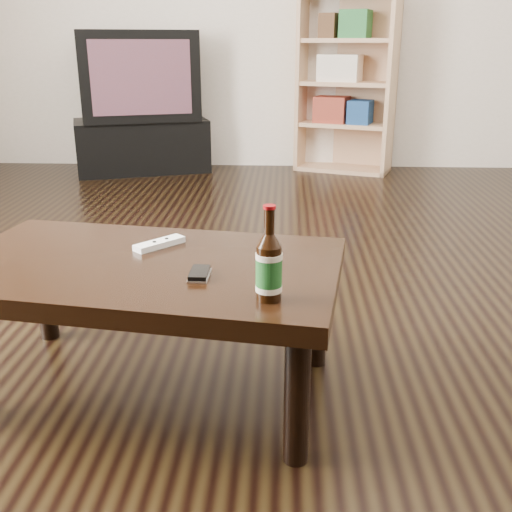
{
  "coord_description": "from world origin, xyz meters",
  "views": [
    {
      "loc": [
        0.01,
        -1.95,
        0.97
      ],
      "look_at": [
        -0.05,
        -0.66,
        0.51
      ],
      "focal_mm": 42.0,
      "sensor_mm": 36.0,
      "label": 1
    }
  ],
  "objects_px": {
    "tv": "(138,76)",
    "phone": "(200,274)",
    "coffee_table": "(144,279)",
    "remote": "(159,244)",
    "bookshelf": "(346,80)",
    "tv_stand": "(142,145)",
    "beer_bottle": "(269,267)"
  },
  "relations": [
    {
      "from": "tv",
      "to": "coffee_table",
      "type": "bearing_deg",
      "value": -95.62
    },
    {
      "from": "tv_stand",
      "to": "coffee_table",
      "type": "height_order",
      "value": "same"
    },
    {
      "from": "coffee_table",
      "to": "phone",
      "type": "distance_m",
      "value": 0.21
    },
    {
      "from": "tv_stand",
      "to": "beer_bottle",
      "type": "xyz_separation_m",
      "value": [
        1.09,
        -3.4,
        0.28
      ]
    },
    {
      "from": "bookshelf",
      "to": "remote",
      "type": "relative_size",
      "value": 9.04
    },
    {
      "from": "tv",
      "to": "bookshelf",
      "type": "xyz_separation_m",
      "value": [
        1.59,
        0.12,
        -0.03
      ]
    },
    {
      "from": "phone",
      "to": "remote",
      "type": "relative_size",
      "value": 0.66
    },
    {
      "from": "coffee_table",
      "to": "beer_bottle",
      "type": "bearing_deg",
      "value": -34.48
    },
    {
      "from": "phone",
      "to": "beer_bottle",
      "type": "bearing_deg",
      "value": -35.88
    },
    {
      "from": "tv_stand",
      "to": "remote",
      "type": "bearing_deg",
      "value": -94.73
    },
    {
      "from": "tv",
      "to": "coffee_table",
      "type": "xyz_separation_m",
      "value": [
        0.74,
        -3.16,
        -0.38
      ]
    },
    {
      "from": "tv",
      "to": "beer_bottle",
      "type": "relative_size",
      "value": 4.37
    },
    {
      "from": "bookshelf",
      "to": "phone",
      "type": "distance_m",
      "value": 3.47
    },
    {
      "from": "bookshelf",
      "to": "coffee_table",
      "type": "height_order",
      "value": "bookshelf"
    },
    {
      "from": "tv",
      "to": "remote",
      "type": "relative_size",
      "value": 6.71
    },
    {
      "from": "phone",
      "to": "remote",
      "type": "xyz_separation_m",
      "value": [
        -0.15,
        0.23,
        0.0
      ]
    },
    {
      "from": "tv",
      "to": "remote",
      "type": "height_order",
      "value": "tv"
    },
    {
      "from": "bookshelf",
      "to": "remote",
      "type": "xyz_separation_m",
      "value": [
        -0.83,
        -3.15,
        -0.29
      ]
    },
    {
      "from": "tv",
      "to": "phone",
      "type": "distance_m",
      "value": 3.4
    },
    {
      "from": "coffee_table",
      "to": "remote",
      "type": "relative_size",
      "value": 7.77
    },
    {
      "from": "coffee_table",
      "to": "beer_bottle",
      "type": "xyz_separation_m",
      "value": [
        0.35,
        -0.24,
        0.13
      ]
    },
    {
      "from": "tv",
      "to": "remote",
      "type": "xyz_separation_m",
      "value": [
        0.76,
        -3.03,
        -0.32
      ]
    },
    {
      "from": "tv_stand",
      "to": "beer_bottle",
      "type": "bearing_deg",
      "value": -90.98
    },
    {
      "from": "tv_stand",
      "to": "bookshelf",
      "type": "relative_size",
      "value": 0.75
    },
    {
      "from": "beer_bottle",
      "to": "remote",
      "type": "bearing_deg",
      "value": 132.07
    },
    {
      "from": "coffee_table",
      "to": "tv_stand",
      "type": "bearing_deg",
      "value": 103.2
    },
    {
      "from": "tv_stand",
      "to": "phone",
      "type": "height_order",
      "value": "phone"
    },
    {
      "from": "bookshelf",
      "to": "beer_bottle",
      "type": "height_order",
      "value": "bookshelf"
    },
    {
      "from": "tv",
      "to": "bookshelf",
      "type": "distance_m",
      "value": 1.6
    },
    {
      "from": "tv",
      "to": "beer_bottle",
      "type": "height_order",
      "value": "tv"
    },
    {
      "from": "bookshelf",
      "to": "phone",
      "type": "xyz_separation_m",
      "value": [
        -0.68,
        -3.39,
        -0.29
      ]
    },
    {
      "from": "tv",
      "to": "phone",
      "type": "relative_size",
      "value": 10.22
    }
  ]
}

